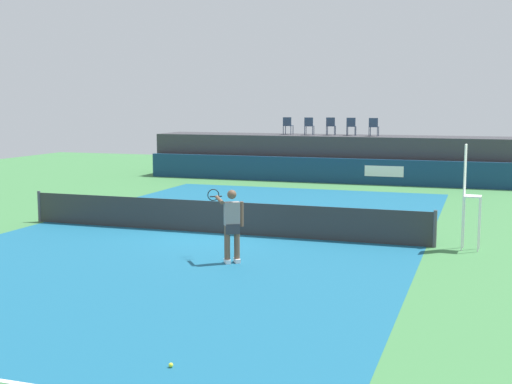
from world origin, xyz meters
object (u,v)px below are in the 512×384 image
at_px(spectator_chair_left, 309,125).
at_px(tennis_player, 231,223).
at_px(umpire_chair, 468,189).
at_px(spectator_chair_far_left, 288,125).
at_px(net_post_near, 39,206).
at_px(net_post_far, 435,229).
at_px(spectator_chair_right, 351,126).
at_px(tennis_ball, 171,365).
at_px(spectator_chair_far_right, 374,126).
at_px(spectator_chair_center, 331,125).

xyz_separation_m(spectator_chair_left, tennis_player, (2.79, -18.52, -1.73)).
distance_m(spectator_chair_left, umpire_chair, 17.22).
height_order(spectator_chair_far_left, umpire_chair, spectator_chair_far_left).
height_order(net_post_near, net_post_far, same).
xyz_separation_m(net_post_far, tennis_player, (-4.50, -3.35, 0.46)).
bearing_deg(tennis_player, net_post_far, 36.67).
bearing_deg(spectator_chair_left, spectator_chair_right, 2.38).
distance_m(tennis_player, tennis_ball, 6.64).
bearing_deg(umpire_chair, spectator_chair_right, 111.36).
bearing_deg(net_post_near, tennis_ball, -46.18).
xyz_separation_m(spectator_chair_far_right, umpire_chair, (4.81, -15.01, -1.11)).
distance_m(spectator_chair_far_left, spectator_chair_left, 1.17).
bearing_deg(net_post_far, umpire_chair, 0.57).
height_order(spectator_chair_far_left, net_post_far, spectator_chair_far_left).
xyz_separation_m(spectator_chair_far_left, tennis_player, (3.94, -18.66, -1.73)).
distance_m(spectator_chair_far_right, net_post_far, 15.70).
distance_m(spectator_chair_left, net_post_far, 16.97).
distance_m(spectator_chair_center, umpire_chair, 17.05).
bearing_deg(net_post_far, spectator_chair_right, 108.68).
height_order(umpire_chair, net_post_near, umpire_chair).
bearing_deg(tennis_player, spectator_chair_far_right, 88.47).
xyz_separation_m(spectator_chair_far_left, net_post_near, (-3.95, -15.31, -2.19)).
xyz_separation_m(spectator_chair_far_left, tennis_ball, (5.42, -25.08, -2.66)).
distance_m(spectator_chair_center, net_post_near, 16.82).
bearing_deg(spectator_chair_right, spectator_chair_far_left, 179.04).
bearing_deg(spectator_chair_far_left, net_post_near, -104.48).
height_order(spectator_chair_left, spectator_chair_center, same).
xyz_separation_m(spectator_chair_right, net_post_far, (5.16, -15.26, -2.19)).
relative_size(spectator_chair_center, spectator_chair_right, 1.00).
height_order(umpire_chair, tennis_player, umpire_chair).
distance_m(spectator_chair_far_right, tennis_ball, 24.95).
height_order(net_post_far, tennis_player, tennis_player).
relative_size(spectator_chair_far_left, net_post_far, 0.89).
height_order(spectator_chair_center, tennis_player, spectator_chair_center).
relative_size(spectator_chair_left, net_post_far, 0.89).
bearing_deg(spectator_chair_right, tennis_ball, -85.14).
distance_m(umpire_chair, net_post_near, 13.25).
xyz_separation_m(spectator_chair_far_left, umpire_chair, (9.25, -15.30, -1.11)).
bearing_deg(spectator_chair_center, umpire_chair, -65.54).
distance_m(net_post_near, tennis_player, 8.59).
height_order(spectator_chair_far_right, tennis_player, spectator_chair_far_right).
bearing_deg(umpire_chair, spectator_chair_center, 114.46).
bearing_deg(spectator_chair_left, tennis_player, -81.45).
relative_size(tennis_player, tennis_ball, 26.03).
bearing_deg(spectator_chair_far_left, tennis_ball, -77.81).
bearing_deg(net_post_far, tennis_ball, -107.24).
relative_size(spectator_chair_center, tennis_player, 0.50).
bearing_deg(spectator_chair_right, spectator_chair_center, 167.56).
relative_size(net_post_near, tennis_ball, 14.71).
relative_size(spectator_chair_far_left, spectator_chair_center, 1.00).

